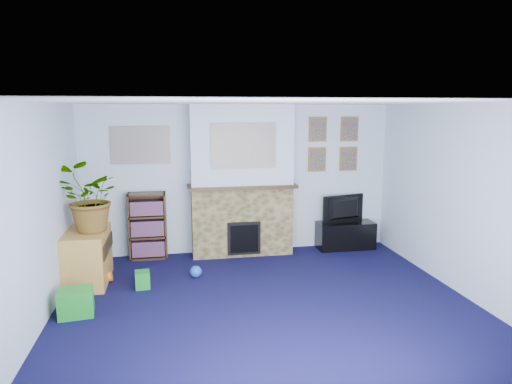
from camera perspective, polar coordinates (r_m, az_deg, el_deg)
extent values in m
cube|color=#0E0D33|center=(5.64, 1.48, -14.04)|extent=(5.00, 4.50, 0.01)
cube|color=white|center=(5.14, 1.61, 11.13)|extent=(5.00, 4.50, 0.01)
cube|color=silver|center=(7.44, -2.03, 1.61)|extent=(5.00, 0.04, 2.40)
cube|color=silver|center=(3.18, 10.06, -10.59)|extent=(5.00, 0.04, 2.40)
cube|color=silver|center=(5.35, -25.71, -2.88)|extent=(0.04, 4.50, 2.40)
cube|color=silver|center=(6.27, 24.52, -0.98)|extent=(0.04, 4.50, 2.40)
cube|color=brown|center=(7.38, -1.77, -3.62)|extent=(1.60, 0.40, 1.10)
cube|color=brown|center=(7.18, -1.83, 5.71)|extent=(1.60, 0.40, 1.30)
cube|color=brown|center=(7.23, -1.76, 0.75)|extent=(1.72, 0.50, 0.05)
cube|color=brown|center=(7.24, -1.51, -5.79)|extent=(0.52, 0.08, 0.52)
cube|color=brown|center=(7.20, -1.46, -5.87)|extent=(0.44, 0.02, 0.44)
cube|color=gray|center=(6.97, -1.56, 5.82)|extent=(1.00, 0.03, 0.68)
cube|color=gray|center=(7.30, -14.23, 5.71)|extent=(0.90, 0.03, 0.58)
cube|color=brown|center=(7.64, 7.73, 7.78)|extent=(0.30, 0.03, 0.40)
cube|color=brown|center=(7.83, 11.60, 7.72)|extent=(0.30, 0.03, 0.40)
cube|color=brown|center=(7.68, 7.64, 4.05)|extent=(0.30, 0.03, 0.40)
cube|color=brown|center=(7.87, 11.47, 4.08)|extent=(0.30, 0.03, 0.40)
cube|color=black|center=(7.89, 11.10, -5.33)|extent=(0.95, 0.40, 0.45)
imported|color=black|center=(7.80, 11.16, -2.08)|extent=(0.79, 0.29, 0.45)
cube|color=#312111|center=(7.49, -13.32, -3.88)|extent=(0.58, 0.02, 1.05)
cube|color=#312111|center=(7.39, -15.51, -4.18)|extent=(0.03, 0.28, 1.05)
cube|color=#312111|center=(7.36, -11.23, -4.06)|extent=(0.03, 0.28, 1.05)
cube|color=#312111|center=(7.51, -13.21, -7.90)|extent=(0.56, 0.28, 0.03)
cube|color=#312111|center=(7.41, -13.32, -5.44)|extent=(0.56, 0.28, 0.03)
cube|color=#312111|center=(7.33, -13.42, -2.95)|extent=(0.56, 0.28, 0.03)
cube|color=#312111|center=(7.26, -13.54, -0.22)|extent=(0.56, 0.28, 0.03)
cube|color=#312111|center=(7.45, -13.26, -6.79)|extent=(0.50, 0.22, 0.24)
cube|color=#312111|center=(7.36, -13.37, -4.33)|extent=(0.50, 0.22, 0.24)
cube|color=#312111|center=(7.29, -13.47, -1.90)|extent=(0.50, 0.22, 0.22)
cube|color=#B6873A|center=(6.62, -20.28, -7.71)|extent=(0.52, 0.93, 0.73)
imported|color=#26661E|center=(6.37, -20.37, -0.74)|extent=(1.01, 0.94, 0.90)
cube|color=gold|center=(7.19, -1.81, 1.47)|extent=(0.09, 0.06, 0.13)
cylinder|color=#B2BFC6|center=(7.25, 1.03, 1.62)|extent=(0.05, 0.05, 0.18)
sphere|color=gray|center=(7.13, -6.71, 1.28)|extent=(0.12, 0.12, 0.12)
cylinder|color=#198C26|center=(7.33, 3.51, 1.53)|extent=(0.06, 0.06, 0.12)
cube|color=#198C26|center=(5.74, -21.58, -12.85)|extent=(0.42, 0.35, 0.31)
sphere|color=blue|center=(6.54, -7.54, -9.77)|extent=(0.16, 0.16, 0.16)
cube|color=#198C26|center=(6.29, -14.00, -10.63)|extent=(0.20, 0.20, 0.23)
cylinder|color=orange|center=(6.63, -18.75, -10.16)|extent=(0.30, 0.13, 0.17)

